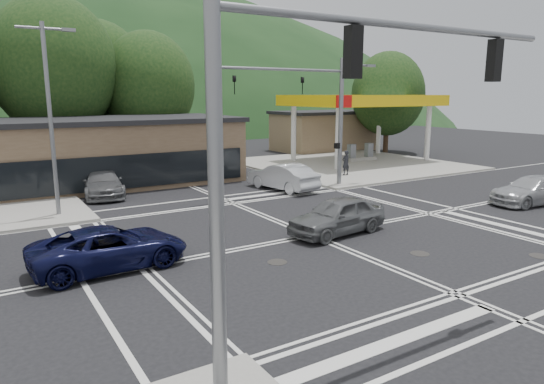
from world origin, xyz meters
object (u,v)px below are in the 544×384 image
car_silver_east (533,190)px  car_northbound (102,183)px  car_queue_a (283,177)px  pedestrian (346,163)px  car_blue_west (110,248)px  car_grey_center (337,216)px  car_queue_b (211,159)px

car_silver_east → car_northbound: bearing=-118.5°
car_queue_a → pedestrian: size_ratio=2.85×
car_blue_west → car_silver_east: 21.87m
car_grey_center → car_queue_b: size_ratio=1.09×
car_queue_a → car_queue_b: car_queue_a is taller
car_grey_center → car_northbound: (-6.58, 13.35, -0.02)m
car_blue_west → car_silver_east: bearing=-97.8°
car_queue_b → pedestrian: bearing=124.7°
car_queue_b → pedestrian: 11.01m
car_silver_east → pedestrian: bearing=-158.1°
car_silver_east → car_queue_b: size_ratio=1.21×
car_silver_east → car_queue_b: car_silver_east is taller
car_silver_east → car_queue_b: 22.94m
car_queue_b → car_northbound: (-9.92, -6.55, 0.05)m
car_blue_west → car_queue_b: size_ratio=1.23×
car_queue_b → pedestrian: (6.39, -8.96, 0.31)m
car_blue_west → pedestrian: pedestrian is taller
car_grey_center → pedestrian: 14.64m
car_silver_east → car_northbound: 24.01m
car_blue_west → pedestrian: size_ratio=2.97×
car_queue_a → car_northbound: bearing=-31.7°
car_queue_b → car_northbound: size_ratio=0.80×
car_blue_west → car_queue_b: 22.85m
car_silver_east → car_northbound: size_ratio=0.97×
car_blue_west → car_queue_b: (12.53, 19.10, -0.00)m
pedestrian → car_silver_east: bearing=99.1°
car_queue_a → pedestrian: bearing=-175.1°
car_grey_center → pedestrian: size_ratio=2.63×
car_grey_center → car_queue_a: car_queue_a is taller
car_blue_west → car_northbound: (2.61, 12.55, 0.04)m
car_queue_a → car_queue_b: (0.05, 10.60, -0.10)m
car_grey_center → car_queue_a: size_ratio=0.92×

